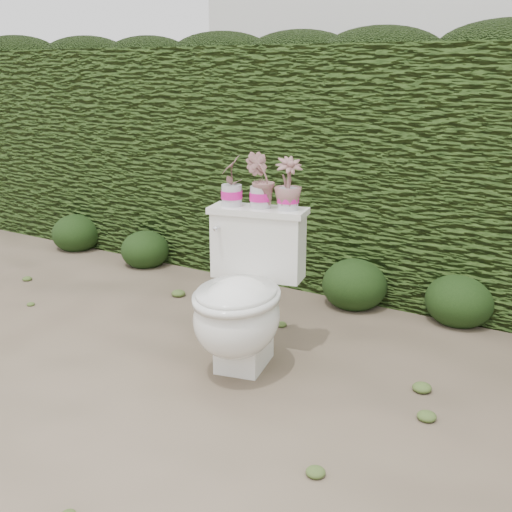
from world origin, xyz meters
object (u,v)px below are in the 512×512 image
Objects in this scene: toilet at (243,301)px; potted_plant_center at (260,182)px; potted_plant_left at (232,182)px; potted_plant_right at (288,185)px.

potted_plant_center is at bearing 87.22° from toilet.
potted_plant_left is 1.00× the size of potted_plant_right.
toilet is 2.94× the size of potted_plant_center.
toilet is at bearing 22.39° from potted_plant_left.
potted_plant_left is at bearing 147.28° from potted_plant_right.
potted_plant_left is 0.16m from potted_plant_center.
potted_plant_center reaches higher than toilet.
potted_plant_center is 0.15m from potted_plant_right.
potted_plant_right is (0.29, 0.07, 0.00)m from potted_plant_left.
potted_plant_right is at bearing 81.51° from potted_plant_left.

